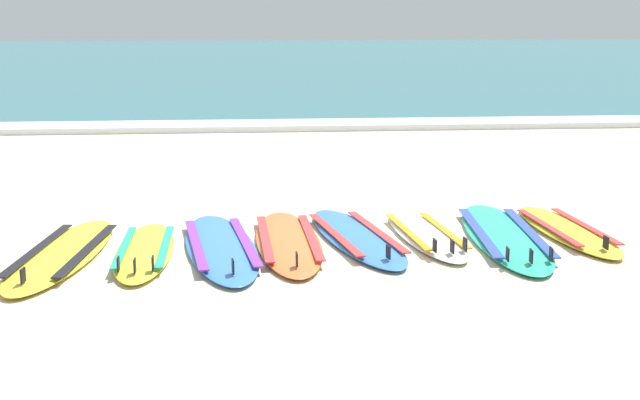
# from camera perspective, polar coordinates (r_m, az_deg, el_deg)

# --- Properties ---
(ground_plane) EXTENTS (80.00, 80.00, 0.00)m
(ground_plane) POSITION_cam_1_polar(r_m,az_deg,el_deg) (7.80, -3.02, -2.59)
(ground_plane) COLOR beige
(sea) EXTENTS (80.00, 60.00, 0.10)m
(sea) POSITION_cam_1_polar(r_m,az_deg,el_deg) (44.94, -4.90, 9.73)
(sea) COLOR teal
(sea) RESTS_ON ground
(wave_foam_strip) EXTENTS (80.00, 1.09, 0.11)m
(wave_foam_strip) POSITION_cam_1_polar(r_m,az_deg,el_deg) (15.56, -4.16, 5.06)
(wave_foam_strip) COLOR white
(wave_foam_strip) RESTS_ON ground
(surfboard_0) EXTENTS (0.84, 2.41, 0.18)m
(surfboard_0) POSITION_cam_1_polar(r_m,az_deg,el_deg) (7.48, -17.07, -3.47)
(surfboard_0) COLOR yellow
(surfboard_0) RESTS_ON ground
(surfboard_1) EXTENTS (0.51, 1.93, 0.18)m
(surfboard_1) POSITION_cam_1_polar(r_m,az_deg,el_deg) (7.39, -11.82, -3.39)
(surfboard_1) COLOR yellow
(surfboard_1) RESTS_ON ground
(surfboard_2) EXTENTS (0.90, 2.44, 0.18)m
(surfboard_2) POSITION_cam_1_polar(r_m,az_deg,el_deg) (7.42, -6.77, -3.13)
(surfboard_2) COLOR #3875CC
(surfboard_2) RESTS_ON ground
(surfboard_3) EXTENTS (0.63, 2.30, 0.18)m
(surfboard_3) POSITION_cam_1_polar(r_m,az_deg,el_deg) (7.54, -2.19, -2.80)
(surfboard_3) COLOR orange
(surfboard_3) RESTS_ON ground
(surfboard_4) EXTENTS (0.94, 2.30, 0.18)m
(surfboard_4) POSITION_cam_1_polar(r_m,az_deg,el_deg) (7.71, 2.46, -2.48)
(surfboard_4) COLOR #3875CC
(surfboard_4) RESTS_ON ground
(surfboard_5) EXTENTS (0.64, 1.97, 0.18)m
(surfboard_5) POSITION_cam_1_polar(r_m,az_deg,el_deg) (7.83, 7.19, -2.34)
(surfboard_5) COLOR silver
(surfboard_5) RESTS_ON ground
(surfboard_6) EXTENTS (0.87, 2.62, 0.18)m
(surfboard_6) POSITION_cam_1_polar(r_m,az_deg,el_deg) (7.92, 12.39, -2.35)
(surfboard_6) COLOR #2DB793
(surfboard_6) RESTS_ON ground
(surfboard_7) EXTENTS (0.60, 2.05, 0.18)m
(surfboard_7) POSITION_cam_1_polar(r_m,az_deg,el_deg) (8.26, 16.39, -1.97)
(surfboard_7) COLOR yellow
(surfboard_7) RESTS_ON ground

